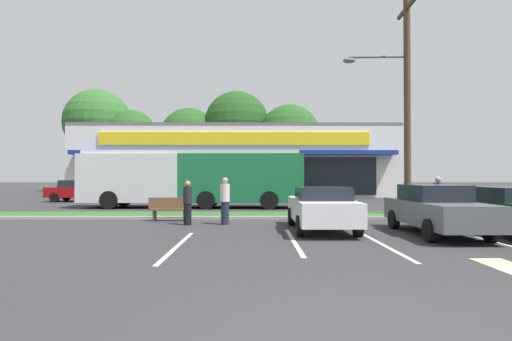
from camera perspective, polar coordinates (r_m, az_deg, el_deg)
grass_median at (r=18.56m, az=2.98°, el=-6.18°), size 56.00×2.20×0.12m
curb_lip at (r=17.35m, az=3.21°, el=-6.55°), size 56.00×0.24×0.12m
parking_stripe_0 at (r=10.93m, az=-10.84°, el=-10.23°), size 0.12×4.80×0.01m
parking_stripe_1 at (r=11.62m, az=5.23°, el=-9.67°), size 0.12×4.80×0.01m
parking_stripe_2 at (r=11.47m, az=17.12°, el=-9.76°), size 0.12×4.80×0.01m
parking_stripe_3 at (r=13.83m, az=28.52°, el=-8.15°), size 0.12×4.80×0.01m
lot_arrow at (r=9.76m, az=31.49°, el=-11.26°), size 0.70×1.60×0.01m
storefront_building at (r=41.49m, az=-2.58°, el=1.09°), size 28.47×15.31×6.35m
tree_far_left at (r=53.53m, az=-21.11°, el=6.22°), size 7.99×7.99×12.31m
tree_left at (r=51.34m, az=-16.97°, el=4.59°), size 6.24×6.24×9.74m
tree_mid_left at (r=49.85m, az=-9.25°, el=4.62°), size 6.90×6.90×9.97m
tree_mid at (r=49.10m, az=-2.69°, el=6.47°), size 7.68×7.68×11.88m
tree_mid_right at (r=47.09m, az=4.64°, el=4.91°), size 6.94×6.94×9.98m
utility_pole at (r=19.92m, az=19.83°, el=9.48°), size 3.03×2.40×9.98m
city_bus at (r=23.82m, az=-8.77°, el=-0.88°), size 12.62×2.96×3.25m
bus_stop_bench at (r=16.90m, az=-11.92°, el=-5.18°), size 1.60×0.45×0.95m
car_0 at (r=13.89m, az=23.68°, el=-4.91°), size 1.88×4.69×1.53m
car_1 at (r=31.95m, az=-23.42°, el=-2.57°), size 4.14×2.02×1.52m
car_3 at (r=13.82m, az=9.06°, el=-5.10°), size 1.94×4.55×1.45m
car_4 at (r=29.60m, az=-4.75°, el=-2.82°), size 4.66×1.99×1.47m
pedestrian_near_bench at (r=17.26m, az=23.94°, el=-3.72°), size 0.36×0.36×1.79m
pedestrian_by_pole at (r=15.40m, az=-9.46°, el=-4.43°), size 0.33×0.33×1.63m
pedestrian_mid at (r=15.38m, az=-4.33°, el=-4.22°), size 0.35×0.35×1.75m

